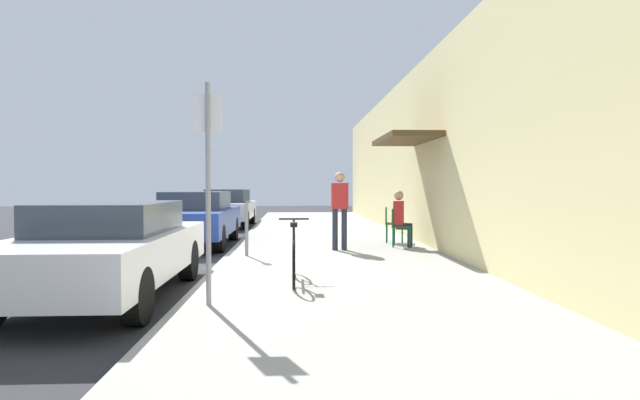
# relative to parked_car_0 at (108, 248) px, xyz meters

# --- Properties ---
(ground_plane) EXTENTS (60.00, 60.00, 0.00)m
(ground_plane) POSITION_rel_parked_car_0_xyz_m (1.10, 2.36, -0.69)
(ground_plane) COLOR #2D2D30
(sidewalk_slab) EXTENTS (4.50, 32.00, 0.12)m
(sidewalk_slab) POSITION_rel_parked_car_0_xyz_m (3.35, 4.36, -0.63)
(sidewalk_slab) COLOR #9E9B93
(sidewalk_slab) RESTS_ON ground_plane
(building_facade) EXTENTS (1.40, 32.00, 4.57)m
(building_facade) POSITION_rel_parked_car_0_xyz_m (5.74, 4.36, 1.60)
(building_facade) COLOR beige
(building_facade) RESTS_ON ground_plane
(parked_car_0) EXTENTS (1.80, 4.40, 1.29)m
(parked_car_0) POSITION_rel_parked_car_0_xyz_m (0.00, 0.00, 0.00)
(parked_car_0) COLOR silver
(parked_car_0) RESTS_ON ground_plane
(parked_car_1) EXTENTS (1.80, 4.40, 1.37)m
(parked_car_1) POSITION_rel_parked_car_0_xyz_m (0.00, 6.19, 0.03)
(parked_car_1) COLOR navy
(parked_car_1) RESTS_ON ground_plane
(parked_car_2) EXTENTS (1.80, 4.40, 1.39)m
(parked_car_2) POSITION_rel_parked_car_0_xyz_m (0.00, 12.54, 0.03)
(parked_car_2) COLOR silver
(parked_car_2) RESTS_ON ground_plane
(parking_meter) EXTENTS (0.12, 0.10, 1.32)m
(parking_meter) POSITION_rel_parked_car_0_xyz_m (1.55, 3.30, 0.20)
(parking_meter) COLOR slate
(parking_meter) RESTS_ON sidewalk_slab
(street_sign) EXTENTS (0.32, 0.06, 2.60)m
(street_sign) POSITION_rel_parked_car_0_xyz_m (1.50, -0.99, 0.95)
(street_sign) COLOR gray
(street_sign) RESTS_ON sidewalk_slab
(bicycle_0) EXTENTS (0.46, 1.71, 0.90)m
(bicycle_0) POSITION_rel_parked_car_0_xyz_m (2.50, 0.41, -0.21)
(bicycle_0) COLOR black
(bicycle_0) RESTS_ON sidewalk_slab
(cafe_chair_0) EXTENTS (0.54, 0.54, 0.87)m
(cafe_chair_0) POSITION_rel_parked_car_0_xyz_m (4.90, 4.72, -0.06)
(cafe_chair_0) COLOR #14592D
(cafe_chair_0) RESTS_ON sidewalk_slab
(seated_patron_0) EXTENTS (0.50, 0.45, 1.29)m
(seated_patron_0) POSITION_rel_parked_car_0_xyz_m (4.96, 4.70, 0.13)
(seated_patron_0) COLOR #232838
(seated_patron_0) RESTS_ON sidewalk_slab
(cafe_chair_1) EXTENTS (0.52, 0.52, 0.87)m
(cafe_chair_1) POSITION_rel_parked_car_0_xyz_m (4.90, 5.62, -0.06)
(cafe_chair_1) COLOR #14592D
(cafe_chair_1) RESTS_ON sidewalk_slab
(pedestrian_standing) EXTENTS (0.36, 0.22, 1.70)m
(pedestrian_standing) POSITION_rel_parked_car_0_xyz_m (3.49, 4.13, 0.43)
(pedestrian_standing) COLOR #232838
(pedestrian_standing) RESTS_ON sidewalk_slab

